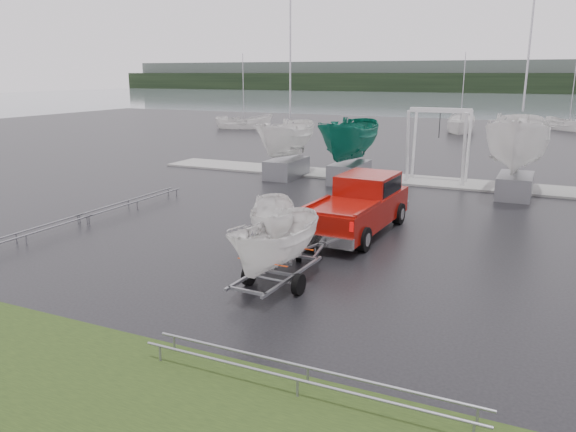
{
  "coord_description": "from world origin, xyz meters",
  "views": [
    {
      "loc": [
        7.86,
        -18.39,
        5.95
      ],
      "look_at": [
        -0.04,
        -1.54,
        1.2
      ],
      "focal_mm": 35.0,
      "sensor_mm": 36.0,
      "label": 1
    }
  ],
  "objects_px": {
    "pickup_truck": "(361,203)",
    "boat_hoist": "(439,135)",
    "trailer_parked": "(274,188)",
    "trailer_hitched": "(276,201)"
  },
  "relations": [
    {
      "from": "pickup_truck",
      "to": "boat_hoist",
      "type": "height_order",
      "value": "boat_hoist"
    },
    {
      "from": "trailer_parked",
      "to": "boat_hoist",
      "type": "distance_m",
      "value": 15.85
    },
    {
      "from": "boat_hoist",
      "to": "trailer_hitched",
      "type": "bearing_deg",
      "value": -93.49
    },
    {
      "from": "trailer_hitched",
      "to": "trailer_parked",
      "type": "height_order",
      "value": "trailer_hitched"
    },
    {
      "from": "pickup_truck",
      "to": "boat_hoist",
      "type": "relative_size",
      "value": 1.57
    },
    {
      "from": "pickup_truck",
      "to": "boat_hoist",
      "type": "xyz_separation_m",
      "value": [
        0.79,
        11.2,
        1.56
      ]
    },
    {
      "from": "pickup_truck",
      "to": "trailer_hitched",
      "type": "bearing_deg",
      "value": -90.0
    },
    {
      "from": "pickup_truck",
      "to": "trailer_parked",
      "type": "height_order",
      "value": "trailer_parked"
    },
    {
      "from": "pickup_truck",
      "to": "trailer_hitched",
      "type": "distance_m",
      "value": 6.86
    },
    {
      "from": "pickup_truck",
      "to": "trailer_hitched",
      "type": "xyz_separation_m",
      "value": [
        -0.3,
        -6.71,
        1.43
      ]
    }
  ]
}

